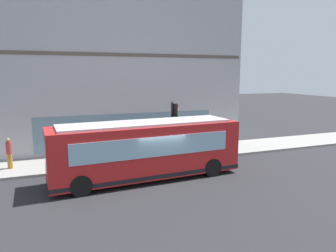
{
  "coord_description": "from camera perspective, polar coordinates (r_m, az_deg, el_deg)",
  "views": [
    {
      "loc": [
        -14.98,
        5.01,
        5.53
      ],
      "look_at": [
        3.3,
        -1.85,
        2.25
      ],
      "focal_mm": 33.07,
      "sensor_mm": 36.0,
      "label": 1
    }
  ],
  "objects": [
    {
      "name": "pedestrian_by_light_pole",
      "position": [
        22.04,
        -2.01,
        -2.06
      ],
      "size": [
        0.32,
        0.32,
        1.66
      ],
      "color": "#3359A5",
      "rests_on": "sidewalk_curb"
    },
    {
      "name": "pedestrian_near_hydrant",
      "position": [
        19.99,
        -27.25,
        -4.12
      ],
      "size": [
        0.32,
        0.32,
        1.78
      ],
      "color": "gold",
      "rests_on": "sidewalk_curb"
    },
    {
      "name": "city_bus_nearside",
      "position": [
        16.49,
        -4.04,
        -4.45
      ],
      "size": [
        3.1,
        10.17,
        3.07
      ],
      "color": "red",
      "rests_on": "ground"
    },
    {
      "name": "traffic_light_near_corner",
      "position": [
        19.53,
        1.11,
        1.21
      ],
      "size": [
        0.32,
        0.49,
        3.66
      ],
      "color": "black",
      "rests_on": "sidewalk_curb"
    },
    {
      "name": "fire_hydrant",
      "position": [
        20.94,
        -10.85,
        -4.5
      ],
      "size": [
        0.35,
        0.35,
        0.74
      ],
      "color": "gold",
      "rests_on": "sidewalk_curb"
    },
    {
      "name": "sidewalk_curb",
      "position": [
        20.75,
        -5.9,
        -5.76
      ],
      "size": [
        3.61,
        40.0,
        0.15
      ],
      "primitive_type": "cube",
      "color": "gray",
      "rests_on": "ground"
    },
    {
      "name": "ground",
      "position": [
        16.74,
        -1.99,
        -9.76
      ],
      "size": [
        120.0,
        120.0,
        0.0
      ],
      "primitive_type": "plane",
      "color": "#262628"
    },
    {
      "name": "newspaper_vending_box",
      "position": [
        20.51,
        -8.53,
        -4.47
      ],
      "size": [
        0.44,
        0.42,
        0.9
      ],
      "color": "#263F99",
      "rests_on": "sidewalk_curb"
    },
    {
      "name": "pedestrian_near_building_entrance",
      "position": [
        20.0,
        -18.54,
        -3.45
      ],
      "size": [
        0.32,
        0.32,
        1.82
      ],
      "color": "gold",
      "rests_on": "sidewalk_curb"
    },
    {
      "name": "building_corner",
      "position": [
        25.84,
        -9.56,
        10.89
      ],
      "size": [
        8.34,
        18.06,
        12.42
      ],
      "color": "#A8A8AD",
      "rests_on": "ground"
    }
  ]
}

